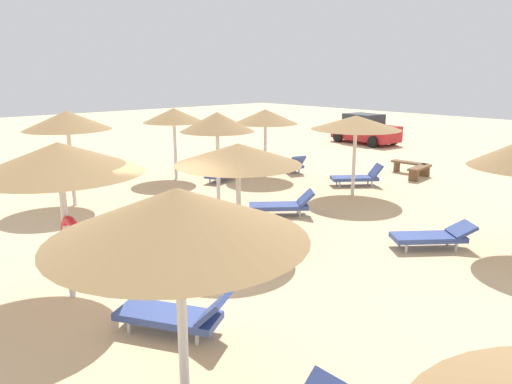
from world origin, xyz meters
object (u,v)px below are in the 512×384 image
Objects in this scene: lounger_4 at (289,164)px; parasol_4 at (265,117)px; lounger_7 at (283,205)px; bench_0 at (420,170)px; lounger_0 at (434,236)px; parasol_5 at (59,159)px; parasol_1 at (178,215)px; lounger_3 at (358,177)px; lounger_6 at (224,172)px; parked_car at (365,129)px; parasol_3 at (356,123)px; parasol_2 at (238,154)px; parasol_6 at (174,116)px; lounger_2 at (150,253)px; parasol_9 at (67,121)px; parasol_7 at (217,122)px; bench_1 at (409,165)px; lounger_5 at (176,315)px.

parasol_4 is at bearing -84.73° from lounger_4.
lounger_7 is 1.21× the size of bench_0.
parasol_5 is at bearing -113.72° from lounger_0.
parasol_1 is 1.57× the size of lounger_3.
lounger_6 is 12.44m from parked_car.
parasol_3 is 1.50× the size of lounger_4.
parasol_2 is 1.59× the size of lounger_7.
parasol_3 reaches higher than lounger_7.
parasol_1 reaches higher than parasol_2.
parasol_5 is at bearing -43.59° from parasol_6.
parasol_6 is 1.42× the size of lounger_6.
lounger_6 reaches higher than lounger_2.
parasol_9 is at bearing -95.20° from lounger_4.
parasol_7 is (-7.39, 6.18, 0.02)m from parasol_1.
lounger_4 is (1.89, 4.42, -2.16)m from parasol_6.
bench_0 is at bearing 74.33° from parasol_7.
parked_car reaches higher than bench_1.
parasol_3 reaches higher than lounger_6.
lounger_5 is 14.62m from bench_1.
lounger_0 is 1.24× the size of bench_1.
parked_car is (-4.88, 14.58, -1.78)m from parasol_7.
parasol_7 is at bearing -167.53° from lounger_0.
parasol_1 is 1.50× the size of lounger_6.
bench_0 is (-4.22, 6.76, 0.04)m from lounger_0.
lounger_3 is at bearing 63.77° from parasol_9.
bench_1 is (4.48, 12.25, -2.32)m from parasol_9.
parasol_7 reaches higher than lounger_0.
bench_0 is at bearing -41.59° from parked_car.
lounger_4 is 6.47m from lounger_7.
parasol_7 reaches higher than bench_0.
parasol_5 is 11.77m from lounger_3.
lounger_7 is at bearing 17.17° from parasol_7.
parasol_7 is 7.07m from lounger_0.
parasol_1 is at bearing -2.98° from parasol_5.
parasol_2 reaches higher than lounger_2.
parasol_5 is 1.59× the size of lounger_3.
lounger_3 is (-1.59, 9.57, 0.02)m from lounger_2.
parasol_3 is (-5.22, 10.25, -0.11)m from parasol_1.
parasol_2 is (-4.05, 4.23, -0.32)m from parasol_1.
parasol_7 is (4.07, -1.02, 0.13)m from parasol_6.
parasol_6 reaches higher than parasol_2.
lounger_4 is at bearing 162.47° from parasol_3.
parasol_2 is 1.52× the size of lounger_6.
lounger_6 is (-5.95, 8.30, -2.29)m from parasol_5.
parasol_7 reaches higher than parasol_6.
parasol_3 is 1.59× the size of lounger_3.
lounger_4 is (-3.56, 0.01, -0.00)m from lounger_3.
lounger_5 is at bearing -42.14° from lounger_6.
parasol_4 is 0.91× the size of parasol_9.
parasol_4 is 1.37× the size of lounger_4.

